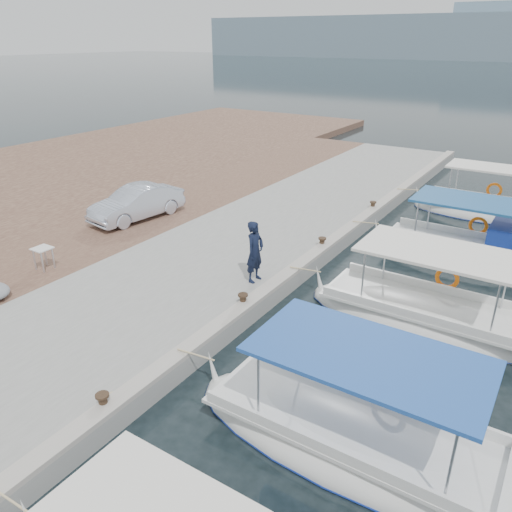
{
  "coord_description": "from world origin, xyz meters",
  "views": [
    {
      "loc": [
        6.53,
        -8.53,
        7.36
      ],
      "look_at": [
        -1.0,
        3.18,
        1.2
      ],
      "focal_mm": 35.0,
      "sensor_mm": 36.0,
      "label": 1
    }
  ],
  "objects_px": {
    "fishing_caique_d": "(462,255)",
    "parked_car": "(137,203)",
    "fishing_caique_c": "(422,318)",
    "fisherman": "(255,252)",
    "fishing_caique_e": "(480,213)",
    "fishing_caique_b": "(351,442)"
  },
  "relations": [
    {
      "from": "fishing_caique_c",
      "to": "fishing_caique_d",
      "type": "distance_m",
      "value": 5.07
    },
    {
      "from": "fishing_caique_c",
      "to": "fishing_caique_e",
      "type": "xyz_separation_m",
      "value": [
        -0.41,
        10.51,
        0.0
      ]
    },
    {
      "from": "fishing_caique_e",
      "to": "fisherman",
      "type": "distance_m",
      "value": 12.53
    },
    {
      "from": "fishing_caique_d",
      "to": "parked_car",
      "type": "distance_m",
      "value": 12.63
    },
    {
      "from": "fishing_caique_b",
      "to": "fishing_caique_e",
      "type": "bearing_deg",
      "value": 92.03
    },
    {
      "from": "fishing_caique_b",
      "to": "fishing_caique_d",
      "type": "height_order",
      "value": "same"
    },
    {
      "from": "fishing_caique_d",
      "to": "parked_car",
      "type": "xyz_separation_m",
      "value": [
        -11.92,
        -4.04,
        0.96
      ]
    },
    {
      "from": "parked_car",
      "to": "fishing_caique_e",
      "type": "bearing_deg",
      "value": 47.02
    },
    {
      "from": "fishing_caique_c",
      "to": "parked_car",
      "type": "relative_size",
      "value": 1.66
    },
    {
      "from": "fishing_caique_c",
      "to": "parked_car",
      "type": "xyz_separation_m",
      "value": [
        -11.92,
        1.02,
        1.03
      ]
    },
    {
      "from": "fishing_caique_c",
      "to": "fishing_caique_e",
      "type": "height_order",
      "value": "same"
    },
    {
      "from": "fishing_caique_e",
      "to": "parked_car",
      "type": "distance_m",
      "value": 14.95
    },
    {
      "from": "fishing_caique_d",
      "to": "fishing_caique_b",
      "type": "bearing_deg",
      "value": -89.16
    },
    {
      "from": "fisherman",
      "to": "parked_car",
      "type": "distance_m",
      "value": 7.44
    },
    {
      "from": "fishing_caique_b",
      "to": "fishing_caique_c",
      "type": "relative_size",
      "value": 1.05
    },
    {
      "from": "fishing_caique_b",
      "to": "fishing_caique_e",
      "type": "height_order",
      "value": "same"
    },
    {
      "from": "fishing_caique_d",
      "to": "fisherman",
      "type": "bearing_deg",
      "value": -127.78
    },
    {
      "from": "fishing_caique_c",
      "to": "fishing_caique_d",
      "type": "bearing_deg",
      "value": 89.96
    },
    {
      "from": "fishing_caique_d",
      "to": "fisherman",
      "type": "relative_size",
      "value": 3.4
    },
    {
      "from": "fishing_caique_b",
      "to": "fishing_caique_c",
      "type": "bearing_deg",
      "value": 91.66
    },
    {
      "from": "fishing_caique_c",
      "to": "parked_car",
      "type": "bearing_deg",
      "value": 175.09
    },
    {
      "from": "fishing_caique_c",
      "to": "fisherman",
      "type": "distance_m",
      "value": 5.12
    }
  ]
}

